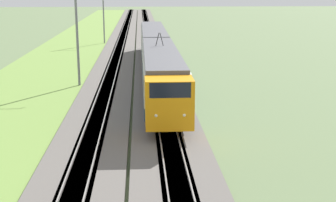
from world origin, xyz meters
The scene contains 8 objects.
ballast_main centered at (50.00, 0.00, 0.15)m, with size 240.00×4.40×0.30m.
ballast_adjacent centered at (50.00, -4.58, 0.15)m, with size 240.00×4.40×0.30m.
track_main centered at (50.00, 0.00, 0.16)m, with size 240.00×1.57×0.45m.
track_adjacent centered at (50.00, -4.58, 0.16)m, with size 240.00×1.57×0.45m.
grass_verge centered at (50.00, 5.52, 0.06)m, with size 240.00×13.23×0.12m.
passenger_train centered at (40.13, -4.58, 2.45)m, with size 40.47×2.89×5.20m.
catenary_mast_mid centered at (36.91, 2.56, 4.61)m, with size 0.22×2.56×8.92m.
catenary_mast_far centered at (68.98, 2.56, 4.71)m, with size 0.22×2.56×9.14m.
Camera 1 is at (-5.36, -2.95, 9.02)m, focal length 50.00 mm.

